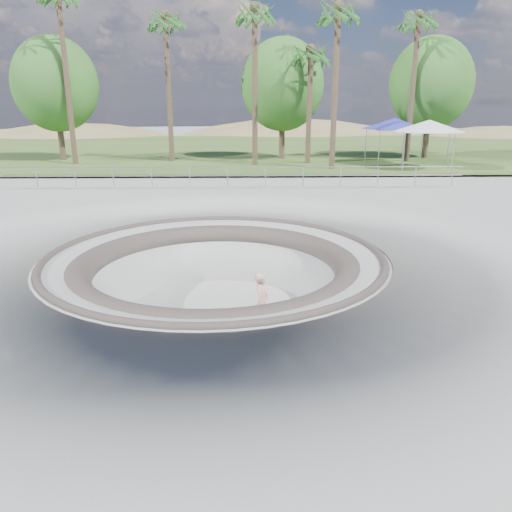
# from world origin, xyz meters

# --- Properties ---
(ground) EXTENTS (180.00, 180.00, 0.00)m
(ground) POSITION_xyz_m (0.00, 0.00, 0.00)
(ground) COLOR #A7A7A1
(ground) RESTS_ON ground
(skate_bowl) EXTENTS (14.00, 14.00, 4.10)m
(skate_bowl) POSITION_xyz_m (0.00, 0.00, -1.83)
(skate_bowl) COLOR #A7A7A1
(skate_bowl) RESTS_ON ground
(grass_strip) EXTENTS (180.00, 36.00, 0.12)m
(grass_strip) POSITION_xyz_m (0.00, 34.00, 0.22)
(grass_strip) COLOR #365522
(grass_strip) RESTS_ON ground
(distant_hills) EXTENTS (103.20, 45.00, 28.60)m
(distant_hills) POSITION_xyz_m (3.78, 57.17, -7.02)
(distant_hills) COLOR brown
(distant_hills) RESTS_ON ground
(safety_railing) EXTENTS (25.00, 0.06, 1.03)m
(safety_railing) POSITION_xyz_m (0.00, 12.00, 0.69)
(safety_railing) COLOR #93949B
(safety_railing) RESTS_ON ground
(skateboard) EXTENTS (0.94, 0.58, 0.09)m
(skateboard) POSITION_xyz_m (1.37, -1.30, -1.83)
(skateboard) COLOR olive
(skateboard) RESTS_ON ground
(skater) EXTENTS (0.55, 0.70, 1.69)m
(skater) POSITION_xyz_m (1.37, -1.30, -0.96)
(skater) COLOR #D6A28A
(skater) RESTS_ON skateboard
(canopy_white) EXTENTS (5.89, 5.89, 3.10)m
(canopy_white) POSITION_xyz_m (12.64, 18.00, 2.99)
(canopy_white) COLOR #93949B
(canopy_white) RESTS_ON ground
(canopy_blue) EXTENTS (6.18, 6.18, 3.13)m
(canopy_blue) POSITION_xyz_m (11.24, 20.88, 3.02)
(canopy_blue) COLOR #93949B
(canopy_blue) RESTS_ON ground
(palm_a) EXTENTS (2.60, 2.60, 12.04)m
(palm_a) POSITION_xyz_m (-11.02, 21.36, 10.69)
(palm_a) COLOR brown
(palm_a) RESTS_ON ground
(palm_b) EXTENTS (2.60, 2.60, 10.76)m
(palm_b) POSITION_xyz_m (-4.45, 22.99, 9.51)
(palm_b) COLOR brown
(palm_b) RESTS_ON ground
(palm_c) EXTENTS (2.60, 2.60, 10.85)m
(palm_c) POSITION_xyz_m (1.62, 20.56, 9.60)
(palm_c) COLOR brown
(palm_c) RESTS_ON ground
(palm_d) EXTENTS (2.60, 2.60, 8.47)m
(palm_d) POSITION_xyz_m (5.41, 21.54, 7.39)
(palm_d) COLOR brown
(palm_d) RESTS_ON ground
(palm_e) EXTENTS (2.60, 2.60, 10.54)m
(palm_e) POSITION_xyz_m (6.59, 18.33, 9.31)
(palm_e) COLOR brown
(palm_e) RESTS_ON ground
(palm_f) EXTENTS (2.60, 2.60, 10.74)m
(palm_f) POSITION_xyz_m (12.83, 22.47, 9.49)
(palm_f) COLOR brown
(palm_f) RESTS_ON ground
(bushy_tree_left) EXTENTS (6.14, 5.58, 8.86)m
(bushy_tree_left) POSITION_xyz_m (-12.75, 23.94, 5.67)
(bushy_tree_left) COLOR brown
(bushy_tree_left) RESTS_ON ground
(bushy_tree_mid) EXTENTS (6.13, 5.57, 8.84)m
(bushy_tree_mid) POSITION_xyz_m (3.76, 24.46, 5.66)
(bushy_tree_mid) COLOR brown
(bushy_tree_mid) RESTS_ON ground
(bushy_tree_right) EXTENTS (6.24, 5.67, 9.01)m
(bushy_tree_right) POSITION_xyz_m (14.97, 24.86, 5.76)
(bushy_tree_right) COLOR brown
(bushy_tree_right) RESTS_ON ground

